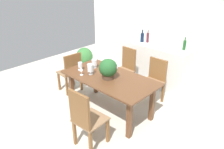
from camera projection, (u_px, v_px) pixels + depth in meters
ground_plane at (111, 110)px, 4.30m from camera, size 7.04×7.04×0.00m
back_wall at (181, 24)px, 5.46m from camera, size 6.40×0.10×2.60m
dining_table at (109, 82)px, 3.99m from camera, size 1.77×0.93×0.75m
chair_far_left at (125, 67)px, 4.90m from camera, size 0.44×0.49×0.97m
chair_head_end at (71, 71)px, 4.76m from camera, size 0.45×0.48×0.93m
chair_far_right at (155, 79)px, 4.41m from camera, size 0.43×0.42×0.92m
chair_near_right at (85, 118)px, 3.16m from camera, size 0.45×0.47×1.01m
flower_centerpiece at (108, 69)px, 3.81m from camera, size 0.33×0.33×0.37m
crystal_vase_left at (90, 68)px, 3.99m from camera, size 0.11×0.11×0.21m
crystal_vase_center_near at (80, 66)px, 4.19m from camera, size 0.10×0.10×0.16m
crystal_vase_right at (94, 63)px, 4.29m from camera, size 0.11×0.11×0.17m
wine_glass at (81, 70)px, 3.98m from camera, size 0.06×0.06×0.16m
kitchen_counter at (153, 62)px, 5.33m from camera, size 1.87×0.70×0.96m
wine_bottle_green at (184, 45)px, 4.65m from camera, size 0.07×0.07×0.28m
wine_bottle_amber at (148, 38)px, 5.16m from camera, size 0.06×0.06×0.30m
wine_bottle_tall at (142, 37)px, 5.21m from camera, size 0.08×0.08×0.30m
potted_plant_floor at (85, 58)px, 6.05m from camera, size 0.47×0.47×0.61m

